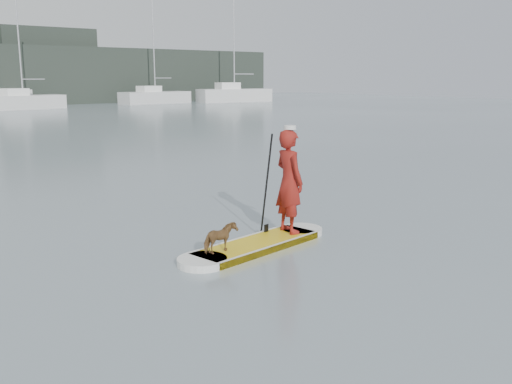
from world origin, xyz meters
TOP-DOWN VIEW (x-y plane):
  - ground at (0.00, 0.00)m, footprint 140.00×140.00m
  - paddleboard at (2.41, -2.16)m, footprint 3.27×1.17m
  - paddler at (3.28, -2.03)m, footprint 0.54×0.74m
  - white_cap at (3.28, -2.03)m, footprint 0.22×0.22m
  - dog at (1.57, -2.29)m, footprint 0.60×0.31m
  - paddle at (2.95, -1.78)m, footprint 0.10×0.30m
  - sailboat_e at (12.20, 43.97)m, footprint 7.32×3.15m
  - sailboat_f at (26.77, 46.29)m, footprint 8.22×3.28m
  - shore_building_east at (18.00, 54.00)m, footprint 10.00×4.00m
  - sailboat_g at (35.85, 44.19)m, footprint 8.88×4.09m

SIDE VIEW (x-z plane):
  - ground at x=0.00m, z-range 0.00..0.00m
  - paddleboard at x=2.41m, z-range 0.00..0.12m
  - dog at x=1.57m, z-range 0.12..0.61m
  - sailboat_e at x=12.20m, z-range -4.41..5.88m
  - paddle at x=2.95m, z-range -0.20..1.80m
  - sailboat_f at x=26.77m, z-range -5.18..6.80m
  - sailboat_g at x=35.85m, z-range -5.62..7.38m
  - paddler at x=3.28m, z-range 0.12..2.01m
  - white_cap at x=3.28m, z-range 2.01..2.08m
  - shore_building_east at x=18.00m, z-range 0.00..8.00m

